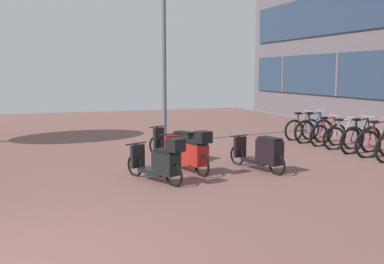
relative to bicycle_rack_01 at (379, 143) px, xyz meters
The scene contains 12 objects.
ground 8.14m from the bicycle_rack_01, 150.48° to the right, with size 21.00×40.00×0.13m.
bicycle_rack_01 is the anchor object (origin of this frame).
bicycle_rack_02 0.64m from the bicycle_rack_01, 93.28° to the left, with size 1.45×0.48×1.02m.
bicycle_rack_03 1.28m from the bicycle_rack_01, 93.64° to the left, with size 1.26×0.48×0.94m.
bicycle_rack_04 1.92m from the bicycle_rack_01, 93.74° to the left, with size 1.31×0.48×0.94m.
bicycle_rack_05 2.57m from the bicycle_rack_01, 93.98° to the left, with size 1.42×0.48×1.03m.
bicycle_rack_06 3.21m from the bicycle_rack_01, 93.02° to the left, with size 1.33×0.48×0.96m.
scooter_near 3.58m from the bicycle_rack_01, behind, with size 0.73×1.72×0.79m.
scooter_mid 5.09m from the bicycle_rack_01, behind, with size 0.76×1.78×0.98m.
scooter_far 5.12m from the bicycle_rack_01, 163.61° to the left, with size 0.95×1.58×0.80m.
scooter_extra 5.97m from the bicycle_rack_01, behind, with size 0.94×1.54×0.94m.
lamp_post 6.65m from the bicycle_rack_01, 137.22° to the left, with size 0.20×0.52×5.37m.
Camera 1 is at (0.34, -4.84, 2.13)m, focal length 41.33 mm.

